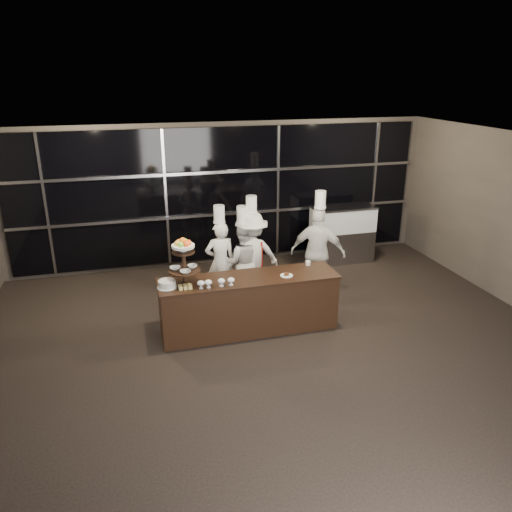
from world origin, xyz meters
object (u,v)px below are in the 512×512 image
object	(u,v)px
buffet_counter	(249,303)
display_stand	(184,258)
chef_a	(220,260)
chef_c	(252,256)
chef_b	(243,261)
display_case	(342,231)
layer_cake	(167,284)
chef_d	(318,252)

from	to	relation	value
buffet_counter	display_stand	xyz separation A→B (m)	(-1.00, -0.00, 0.87)
chef_a	chef_c	distance (m)	0.57
display_stand	chef_b	distance (m)	1.76
display_stand	chef_c	world-z (taller)	chef_c
display_case	chef_c	xyz separation A→B (m)	(-2.39, -1.32, 0.14)
display_case	buffet_counter	bearing A→B (deg)	-137.71
display_stand	chef_b	bearing A→B (deg)	44.43
display_stand	chef_b	size ratio (longest dim) A/B	0.42
display_case	chef_b	bearing A→B (deg)	-152.44
display_case	chef_a	distance (m)	3.23
buffet_counter	display_stand	world-z (taller)	display_stand
buffet_counter	layer_cake	distance (m)	1.37
chef_c	chef_d	size ratio (longest dim) A/B	0.96
layer_cake	chef_b	bearing A→B (deg)	39.71
display_stand	chef_b	xyz separation A→B (m)	(1.19, 1.16, -0.59)
chef_d	buffet_counter	bearing A→B (deg)	-149.00
layer_cake	display_case	bearing A→B (deg)	32.37
layer_cake	chef_d	xyz separation A→B (m)	(2.81, 0.97, -0.11)
chef_b	chef_c	world-z (taller)	chef_c
buffet_counter	chef_b	distance (m)	1.21
layer_cake	chef_a	world-z (taller)	chef_a
chef_a	display_stand	bearing A→B (deg)	-123.19
display_stand	chef_d	world-z (taller)	chef_d
buffet_counter	chef_b	size ratio (longest dim) A/B	1.61
layer_cake	chef_d	bearing A→B (deg)	19.10
display_stand	layer_cake	size ratio (longest dim) A/B	2.48
chef_d	display_stand	bearing A→B (deg)	-160.00
display_stand	chef_d	xyz separation A→B (m)	(2.54, 0.92, -0.47)
display_stand	chef_d	size ratio (longest dim) A/B	0.37
chef_c	chef_d	xyz separation A→B (m)	(1.18, -0.26, 0.04)
chef_a	chef_b	xyz separation A→B (m)	(0.40, -0.04, -0.03)
layer_cake	chef_d	size ratio (longest dim) A/B	0.15
buffet_counter	chef_d	xyz separation A→B (m)	(1.54, 0.92, 0.40)
display_case	chef_c	size ratio (longest dim) A/B	0.70
chef_d	chef_a	bearing A→B (deg)	170.87
chef_b	chef_c	size ratio (longest dim) A/B	0.91
display_case	chef_c	bearing A→B (deg)	-151.15
chef_b	chef_d	world-z (taller)	chef_d
chef_b	buffet_counter	bearing A→B (deg)	-99.13
buffet_counter	chef_c	size ratio (longest dim) A/B	1.47
display_stand	layer_cake	bearing A→B (deg)	-169.70
buffet_counter	chef_d	distance (m)	1.84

